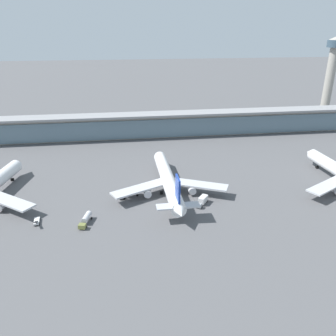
% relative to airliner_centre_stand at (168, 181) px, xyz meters
% --- Properties ---
extents(ground_plane, '(1200.00, 1200.00, 0.00)m').
position_rel_airliner_centre_stand_xyz_m(ground_plane, '(1.00, -12.43, -5.25)').
color(ground_plane, '#515154').
extents(airliner_centre_stand, '(48.20, 62.51, 16.68)m').
position_rel_airliner_centre_stand_xyz_m(airliner_centre_stand, '(0.00, 0.00, 0.00)').
color(airliner_centre_stand, white).
rests_on(airliner_centre_stand, ground).
extents(service_truck_near_nose_white, '(2.45, 6.92, 2.70)m').
position_rel_airliner_centre_stand_xyz_m(service_truck_near_nose_white, '(-49.53, -17.74, -4.45)').
color(service_truck_near_nose_white, silver).
rests_on(service_truck_near_nose_white, ground).
extents(service_truck_by_tail_grey, '(6.25, 7.20, 3.10)m').
position_rel_airliner_centre_stand_xyz_m(service_truck_by_tail_grey, '(11.61, -12.53, -3.56)').
color(service_truck_by_tail_grey, gray).
rests_on(service_truck_by_tail_grey, ground).
extents(service_truck_on_taxiway_olive, '(4.40, 8.89, 2.95)m').
position_rel_airliner_centre_stand_xyz_m(service_truck_on_taxiway_olive, '(-32.25, -20.28, -3.55)').
color(service_truck_on_taxiway_olive, olive).
rests_on(service_truck_on_taxiway_olive, ground).
extents(service_truck_at_far_stand_grey, '(8.83, 5.23, 2.95)m').
position_rel_airliner_centre_stand_xyz_m(service_truck_at_far_stand_grey, '(-16.25, -2.11, -3.55)').
color(service_truck_at_far_stand_grey, gray).
rests_on(service_truck_at_far_stand_grey, ground).
extents(terminal_building, '(269.40, 12.80, 15.20)m').
position_rel_airliner_centre_stand_xyz_m(terminal_building, '(1.00, 76.89, 2.61)').
color(terminal_building, '#9E998E').
rests_on(terminal_building, ground).
extents(control_tower, '(12.00, 12.00, 62.26)m').
position_rel_airliner_centre_stand_xyz_m(control_tower, '(135.41, 110.23, 28.82)').
color(control_tower, '#9E998E').
rests_on(control_tower, ground).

